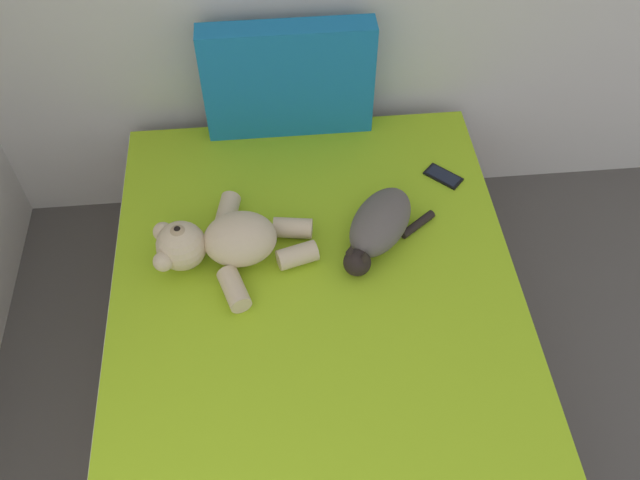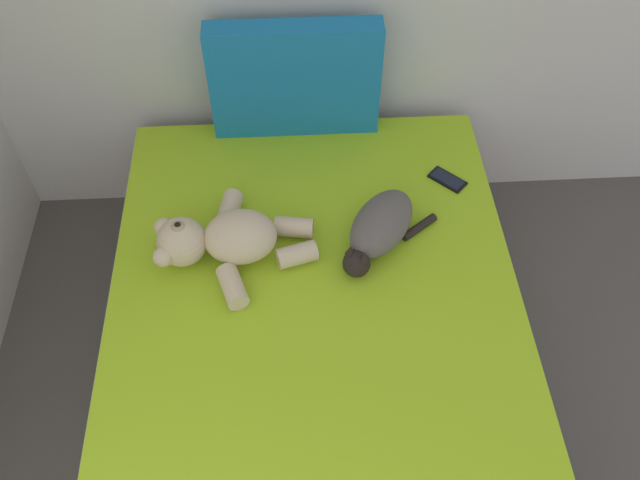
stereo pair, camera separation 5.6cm
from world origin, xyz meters
name	(u,v)px [view 1 (the left image)]	position (x,y,z in m)	size (l,w,h in m)	color
bed	(319,355)	(1.33, 2.81, 0.27)	(1.50, 2.07, 0.55)	#9E7A56
patterned_cushion	(288,80)	(1.29, 3.77, 0.80)	(0.69, 0.11, 0.50)	#1972AD
cat	(378,226)	(1.57, 3.13, 0.62)	(0.40, 0.40, 0.15)	#59514C
teddy_bear	(224,242)	(1.01, 3.09, 0.63)	(0.59, 0.52, 0.19)	beige
cell_phone	(443,176)	(1.88, 3.42, 0.55)	(0.16, 0.15, 0.01)	black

